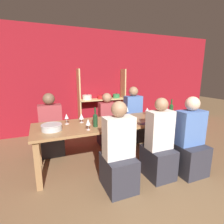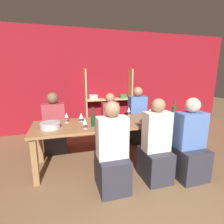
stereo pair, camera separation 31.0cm
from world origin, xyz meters
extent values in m
cube|color=maroon|center=(0.00, 3.83, 1.35)|extent=(8.80, 0.06, 2.70)
cube|color=tan|center=(-0.11, 3.63, 0.84)|extent=(0.04, 0.30, 1.68)
cube|color=tan|center=(1.17, 3.63, 0.84)|extent=(0.04, 0.30, 1.68)
cube|color=tan|center=(0.53, 3.63, 0.02)|extent=(1.28, 0.30, 0.04)
cylinder|color=red|center=(0.11, 3.63, 0.10)|extent=(0.21, 0.21, 0.12)
sphere|color=black|center=(0.11, 3.63, 0.17)|extent=(0.02, 0.02, 0.02)
cylinder|color=#338447|center=(0.53, 3.63, 0.11)|extent=(0.26, 0.26, 0.15)
sphere|color=black|center=(0.53, 3.63, 0.20)|extent=(0.02, 0.02, 0.02)
cylinder|color=silver|center=(0.96, 3.63, 0.10)|extent=(0.16, 0.16, 0.13)
sphere|color=black|center=(0.96, 3.63, 0.18)|extent=(0.02, 0.02, 0.02)
cube|color=tan|center=(0.53, 3.63, 0.86)|extent=(1.28, 0.30, 0.04)
cylinder|color=silver|center=(0.11, 3.63, 0.94)|extent=(0.24, 0.24, 0.13)
sphere|color=black|center=(0.11, 3.63, 1.01)|extent=(0.02, 0.02, 0.02)
cylinder|color=red|center=(0.53, 3.63, 0.92)|extent=(0.26, 0.26, 0.09)
sphere|color=black|center=(0.53, 3.63, 0.98)|extent=(0.02, 0.02, 0.02)
cylinder|color=#338447|center=(0.96, 3.63, 0.93)|extent=(0.20, 0.20, 0.11)
sphere|color=black|center=(0.96, 3.63, 1.00)|extent=(0.02, 0.02, 0.02)
cube|color=olive|center=(0.11, 1.80, 0.73)|extent=(2.70, 0.86, 0.04)
cube|color=olive|center=(-1.15, 1.45, 0.35)|extent=(0.08, 0.08, 0.71)
cube|color=olive|center=(1.38, 1.45, 0.35)|extent=(0.08, 0.08, 0.71)
cube|color=olive|center=(-1.15, 2.15, 0.35)|extent=(0.08, 0.08, 0.71)
cube|color=olive|center=(1.38, 2.15, 0.35)|extent=(0.08, 0.08, 0.71)
cylinder|color=#B7BABC|center=(-0.93, 1.72, 0.79)|extent=(0.29, 0.29, 0.09)
torus|color=#B7BABC|center=(-0.93, 1.72, 0.83)|extent=(0.31, 0.31, 0.01)
cylinder|color=#1E4C23|center=(1.23, 1.67, 0.86)|extent=(0.07, 0.07, 0.23)
cone|color=#1E4C23|center=(1.23, 1.67, 1.00)|extent=(0.07, 0.07, 0.03)
cylinder|color=#1E4C23|center=(1.23, 1.67, 1.05)|extent=(0.03, 0.03, 0.08)
cylinder|color=#19381E|center=(-0.28, 1.64, 0.84)|extent=(0.07, 0.07, 0.19)
cone|color=#19381E|center=(-0.28, 1.64, 0.95)|extent=(0.07, 0.07, 0.03)
cylinder|color=#19381E|center=(-0.28, 1.64, 1.01)|extent=(0.03, 0.03, 0.09)
cylinder|color=white|center=(0.52, 2.11, 0.75)|extent=(0.06, 0.06, 0.00)
cylinder|color=white|center=(0.52, 2.11, 0.79)|extent=(0.01, 0.01, 0.08)
cone|color=white|center=(0.52, 2.11, 0.88)|extent=(0.07, 0.07, 0.10)
cylinder|color=white|center=(0.94, 2.03, 0.75)|extent=(0.07, 0.07, 0.00)
cylinder|color=white|center=(0.94, 2.03, 0.78)|extent=(0.01, 0.01, 0.06)
cone|color=white|center=(0.94, 2.03, 0.85)|extent=(0.08, 0.08, 0.07)
cylinder|color=maroon|center=(0.94, 2.03, 0.83)|extent=(0.05, 0.05, 0.03)
cylinder|color=white|center=(0.72, 1.61, 0.75)|extent=(0.06, 0.06, 0.00)
cylinder|color=white|center=(0.72, 1.61, 0.79)|extent=(0.01, 0.01, 0.08)
cone|color=white|center=(0.72, 1.61, 0.87)|extent=(0.07, 0.07, 0.09)
cylinder|color=beige|center=(0.72, 1.61, 0.85)|extent=(0.04, 0.04, 0.04)
cylinder|color=white|center=(1.08, 1.69, 0.75)|extent=(0.06, 0.06, 0.00)
cylinder|color=white|center=(1.08, 1.69, 0.79)|extent=(0.01, 0.01, 0.07)
cone|color=white|center=(1.08, 1.69, 0.86)|extent=(0.08, 0.08, 0.08)
cylinder|color=white|center=(-0.42, 1.54, 0.75)|extent=(0.06, 0.06, 0.00)
cylinder|color=white|center=(-0.42, 1.54, 0.79)|extent=(0.01, 0.01, 0.07)
cone|color=white|center=(-0.42, 1.54, 0.87)|extent=(0.07, 0.07, 0.09)
cylinder|color=beige|center=(-0.42, 1.54, 0.85)|extent=(0.04, 0.04, 0.04)
cylinder|color=white|center=(0.16, 1.61, 0.75)|extent=(0.06, 0.06, 0.00)
cylinder|color=white|center=(0.16, 1.61, 0.79)|extent=(0.01, 0.01, 0.07)
cone|color=white|center=(0.16, 1.61, 0.87)|extent=(0.08, 0.08, 0.10)
cylinder|color=white|center=(-0.67, 1.97, 0.75)|extent=(0.07, 0.07, 0.00)
cylinder|color=white|center=(-0.67, 1.97, 0.80)|extent=(0.01, 0.01, 0.09)
cone|color=white|center=(-0.67, 1.97, 0.88)|extent=(0.07, 0.07, 0.08)
cylinder|color=white|center=(-0.43, 1.96, 0.75)|extent=(0.07, 0.07, 0.00)
cylinder|color=white|center=(-0.43, 1.96, 0.78)|extent=(0.01, 0.01, 0.06)
cone|color=white|center=(-0.43, 1.96, 0.86)|extent=(0.08, 0.08, 0.09)
cube|color=#1E2338|center=(0.52, 1.48, 0.75)|extent=(0.17, 0.12, 0.01)
cube|color=#2D2D38|center=(-0.13, 1.08, 0.24)|extent=(0.40, 0.50, 0.47)
cube|color=silver|center=(-0.13, 1.08, 0.75)|extent=(0.40, 0.22, 0.55)
sphere|color=#9E7556|center=(-0.13, 1.08, 1.13)|extent=(0.21, 0.21, 0.21)
cube|color=#2D2D38|center=(0.26, 2.55, 0.23)|extent=(0.35, 0.44, 0.46)
cube|color=#99383D|center=(0.26, 2.55, 0.71)|extent=(0.35, 0.19, 0.49)
sphere|color=#9E7556|center=(0.26, 2.55, 1.06)|extent=(0.21, 0.21, 0.21)
cube|color=#2D2D38|center=(0.55, 1.10, 0.23)|extent=(0.38, 0.48, 0.47)
cube|color=silver|center=(0.55, 1.10, 0.75)|extent=(0.38, 0.21, 0.58)
sphere|color=#9E7556|center=(0.55, 1.10, 1.14)|extent=(0.19, 0.19, 0.19)
cube|color=#2D2D38|center=(0.93, 2.59, 0.23)|extent=(0.39, 0.49, 0.46)
cube|color=#4C70B7|center=(0.93, 2.59, 0.76)|extent=(0.39, 0.22, 0.59)
sphere|color=#9E7556|center=(0.93, 2.59, 1.17)|extent=(0.22, 0.22, 0.22)
cube|color=#2D2D38|center=(1.07, 1.03, 0.24)|extent=(0.44, 0.55, 0.48)
cube|color=#4C70B7|center=(1.07, 1.03, 0.75)|extent=(0.44, 0.24, 0.54)
sphere|color=beige|center=(1.07, 1.03, 1.13)|extent=(0.22, 0.22, 0.22)
cube|color=#2D2D38|center=(-0.90, 2.59, 0.22)|extent=(0.43, 0.53, 0.44)
cube|color=#99383D|center=(-0.90, 2.59, 0.71)|extent=(0.43, 0.23, 0.55)
sphere|color=brown|center=(-0.90, 2.59, 1.09)|extent=(0.22, 0.22, 0.22)
camera|label=1|loc=(-1.04, -0.90, 1.59)|focal=28.00mm
camera|label=2|loc=(-0.75, -1.00, 1.59)|focal=28.00mm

